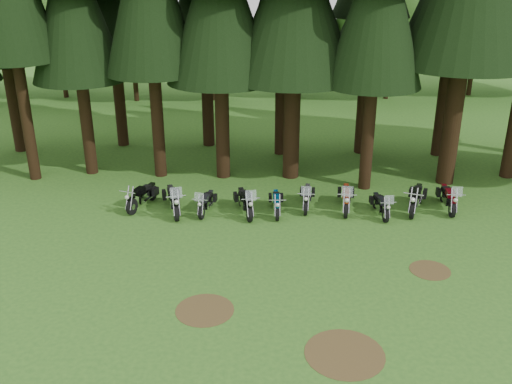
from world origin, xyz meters
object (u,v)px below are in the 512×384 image
(motorcycle_4, at_px, (276,203))
(motorcycle_5, at_px, (307,197))
(motorcycle_8, at_px, (416,199))
(motorcycle_9, at_px, (448,198))
(motorcycle_7, at_px, (381,206))
(motorcycle_6, at_px, (346,199))
(motorcycle_3, at_px, (245,203))
(motorcycle_0, at_px, (142,197))
(motorcycle_1, at_px, (173,201))
(motorcycle_2, at_px, (206,203))

(motorcycle_4, xyz_separation_m, motorcycle_5, (1.30, 0.57, 0.03))
(motorcycle_8, xyz_separation_m, motorcycle_9, (1.40, 0.13, -0.02))
(motorcycle_7, bearing_deg, motorcycle_9, 5.96)
(motorcycle_7, xyz_separation_m, motorcycle_8, (1.56, 0.51, 0.08))
(motorcycle_6, distance_m, motorcycle_7, 1.47)
(motorcycle_5, relative_size, motorcycle_6, 0.92)
(motorcycle_8, bearing_deg, motorcycle_3, -155.20)
(motorcycle_9, bearing_deg, motorcycle_5, -177.53)
(motorcycle_5, bearing_deg, motorcycle_7, -6.98)
(motorcycle_3, distance_m, motorcycle_6, 4.27)
(motorcycle_6, height_order, motorcycle_8, motorcycle_6)
(motorcycle_7, bearing_deg, motorcycle_6, 152.76)
(motorcycle_6, distance_m, motorcycle_9, 4.33)
(motorcycle_3, relative_size, motorcycle_8, 1.00)
(motorcycle_4, xyz_separation_m, motorcycle_7, (4.31, -0.15, -0.00))
(motorcycle_0, bearing_deg, motorcycle_1, -0.07)
(motorcycle_3, xyz_separation_m, motorcycle_5, (2.60, 0.65, -0.03))
(motorcycle_2, xyz_separation_m, motorcycle_7, (7.26, -0.17, 0.00))
(motorcycle_3, distance_m, motorcycle_8, 7.19)
(motorcycle_5, bearing_deg, motorcycle_8, 3.87)
(motorcycle_2, height_order, motorcycle_7, motorcycle_7)
(motorcycle_7, bearing_deg, motorcycle_2, 172.24)
(motorcycle_6, bearing_deg, motorcycle_4, -165.81)
(motorcycle_9, bearing_deg, motorcycle_8, -171.35)
(motorcycle_0, relative_size, motorcycle_6, 0.91)
(motorcycle_2, bearing_deg, motorcycle_8, 12.70)
(motorcycle_8, bearing_deg, motorcycle_5, -161.36)
(motorcycle_0, distance_m, motorcycle_4, 5.75)
(motorcycle_2, height_order, motorcycle_5, motorcycle_5)
(motorcycle_4, bearing_deg, motorcycle_8, 2.09)
(motorcycle_5, height_order, motorcycle_7, motorcycle_5)
(motorcycle_3, xyz_separation_m, motorcycle_9, (8.57, 0.58, -0.01))
(motorcycle_6, bearing_deg, motorcycle_3, -166.94)
(motorcycle_0, relative_size, motorcycle_8, 0.94)
(motorcycle_1, bearing_deg, motorcycle_4, -16.04)
(motorcycle_5, xyz_separation_m, motorcycle_8, (4.57, -0.21, 0.05))
(motorcycle_1, bearing_deg, motorcycle_5, -10.24)
(motorcycle_1, height_order, motorcycle_5, motorcycle_1)
(motorcycle_4, relative_size, motorcycle_5, 0.94)
(motorcycle_4, relative_size, motorcycle_8, 0.88)
(motorcycle_3, height_order, motorcycle_5, motorcycle_3)
(motorcycle_3, bearing_deg, motorcycle_4, -10.34)
(motorcycle_0, relative_size, motorcycle_3, 0.94)
(motorcycle_0, height_order, motorcycle_3, motorcycle_3)
(motorcycle_2, bearing_deg, motorcycle_0, -179.60)
(motorcycle_7, bearing_deg, motorcycle_1, 172.68)
(motorcycle_3, distance_m, motorcycle_4, 1.31)
(motorcycle_0, height_order, motorcycle_6, motorcycle_6)
(motorcycle_1, distance_m, motorcycle_6, 7.26)
(motorcycle_9, bearing_deg, motorcycle_0, -176.92)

